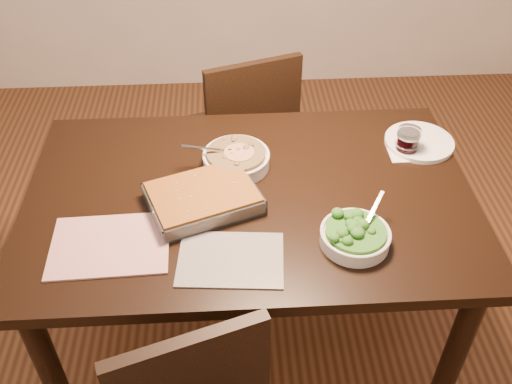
{
  "coord_description": "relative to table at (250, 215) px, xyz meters",
  "views": [
    {
      "loc": [
        -0.06,
        -1.35,
        1.92
      ],
      "look_at": [
        0.02,
        -0.06,
        0.8
      ],
      "focal_mm": 40.0,
      "sensor_mm": 36.0,
      "label": 1
    }
  ],
  "objects": [
    {
      "name": "ground",
      "position": [
        0.0,
        0.0,
        -0.65
      ],
      "size": [
        4.0,
        4.0,
        0.0
      ],
      "primitive_type": "plane",
      "color": "#402212",
      "rests_on": "ground"
    },
    {
      "name": "table",
      "position": [
        0.0,
        0.0,
        0.0
      ],
      "size": [
        1.4,
        0.9,
        0.75
      ],
      "color": "black",
      "rests_on": "ground"
    },
    {
      "name": "magazine_a",
      "position": [
        -0.41,
        -0.21,
        0.1
      ],
      "size": [
        0.34,
        0.25,
        0.01
      ],
      "primitive_type": "cube",
      "rotation": [
        0.0,
        0.0,
        0.03
      ],
      "color": "#A32E3A",
      "rests_on": "table"
    },
    {
      "name": "magazine_b",
      "position": [
        -0.07,
        -0.28,
        0.1
      ],
      "size": [
        0.31,
        0.23,
        0.01
      ],
      "primitive_type": "cube",
      "rotation": [
        0.0,
        0.0,
        -0.08
      ],
      "color": "#25262C",
      "rests_on": "table"
    },
    {
      "name": "coaster",
      "position": [
        0.54,
        0.18,
        0.1
      ],
      "size": [
        0.12,
        0.12,
        0.0
      ],
      "primitive_type": "cube",
      "color": "white",
      "rests_on": "table"
    },
    {
      "name": "stew_bowl",
      "position": [
        -0.04,
        0.14,
        0.13
      ],
      "size": [
        0.25,
        0.22,
        0.09
      ],
      "color": "white",
      "rests_on": "table"
    },
    {
      "name": "broccoli_bowl",
      "position": [
        0.29,
        -0.23,
        0.12
      ],
      "size": [
        0.2,
        0.21,
        0.08
      ],
      "color": "white",
      "rests_on": "table"
    },
    {
      "name": "baking_dish",
      "position": [
        -0.14,
        -0.05,
        0.12
      ],
      "size": [
        0.38,
        0.33,
        0.06
      ],
      "rotation": [
        0.0,
        0.0,
        0.36
      ],
      "color": "silver",
      "rests_on": "table"
    },
    {
      "name": "wine_tumbler",
      "position": [
        0.54,
        0.18,
        0.14
      ],
      "size": [
        0.08,
        0.08,
        0.09
      ],
      "color": "black",
      "rests_on": "coaster"
    },
    {
      "name": "dinner_plate",
      "position": [
        0.6,
        0.23,
        0.1
      ],
      "size": [
        0.24,
        0.24,
        0.02
      ],
      "primitive_type": "cylinder",
      "color": "white",
      "rests_on": "table"
    },
    {
      "name": "chair_far",
      "position": [
        0.01,
        0.73,
        -0.17
      ],
      "size": [
        0.51,
        0.51,
        0.86
      ],
      "rotation": [
        0.0,
        0.0,
        3.46
      ],
      "color": "black",
      "rests_on": "ground"
    }
  ]
}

